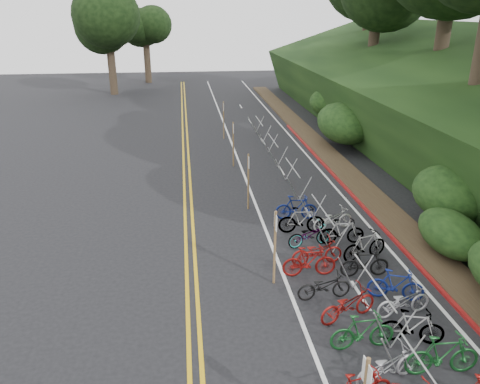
% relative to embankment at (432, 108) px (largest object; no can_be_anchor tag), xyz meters
% --- Properties ---
extents(road_markings, '(7.47, 80.00, 0.01)m').
position_rel_embankment_xyz_m(road_markings, '(-12.33, -8.94, -2.56)').
color(road_markings, gold).
rests_on(road_markings, ground).
extents(red_curb, '(0.25, 28.00, 0.10)m').
position_rel_embankment_xyz_m(red_curb, '(-7.26, -7.04, -2.52)').
color(red_curb, maroon).
rests_on(red_curb, ground).
extents(embankment, '(14.30, 48.14, 9.11)m').
position_rel_embankment_xyz_m(embankment, '(0.00, 0.00, 0.00)').
color(embankment, black).
rests_on(embankment, ground).
extents(bike_racks_rest, '(1.14, 23.00, 1.17)m').
position_rel_embankment_xyz_m(bike_racks_rest, '(-9.96, -6.04, -1.71)').
color(bike_racks_rest, '#A5A5A7').
rests_on(bike_racks_rest, ground).
extents(signposts_rest, '(0.08, 18.40, 2.50)m').
position_rel_embankment_xyz_m(signposts_rest, '(-12.36, -5.04, -1.14)').
color(signposts_rest, brown).
rests_on(signposts_rest, ground).
extents(bike_valet, '(2.99, 14.45, 1.10)m').
position_rel_embankment_xyz_m(bike_valet, '(-10.01, -15.76, -2.07)').
color(bike_valet, navy).
rests_on(bike_valet, ground).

